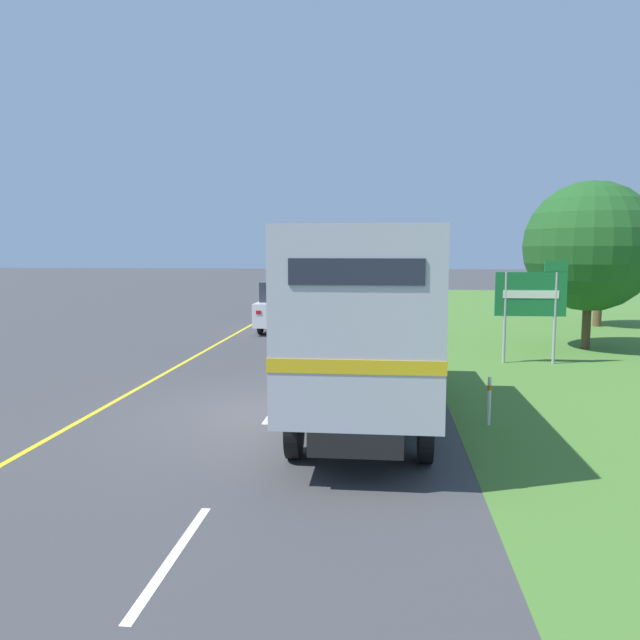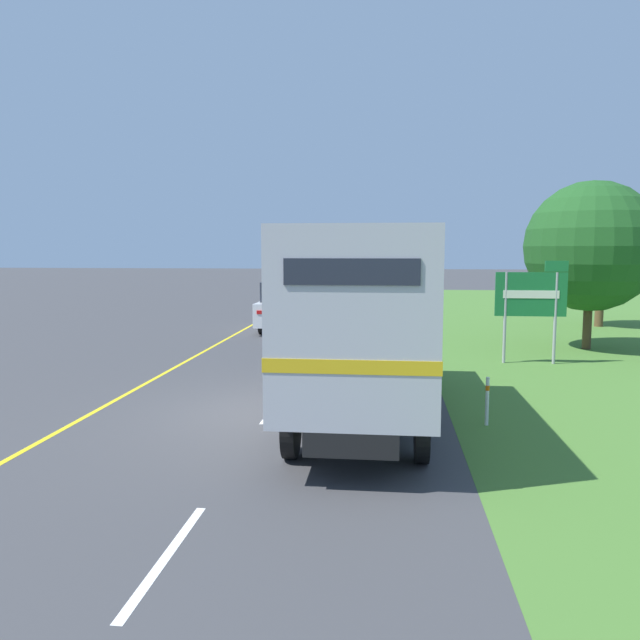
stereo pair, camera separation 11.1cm
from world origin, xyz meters
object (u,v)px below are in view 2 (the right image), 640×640
roadside_tree_mid (603,242)px  lead_car_white (285,306)px  horse_trailer_truck (363,317)px  lead_car_silver_ahead (378,285)px  highway_sign (532,297)px  delineator_post (487,400)px  roadside_tree_near (591,246)px

roadside_tree_mid → lead_car_white: bearing=-168.7°
horse_trailer_truck → lead_car_silver_ahead: bearing=90.3°
lead_car_white → lead_car_silver_ahead: lead_car_white is taller
highway_sign → delineator_post: (-2.32, -6.94, -1.48)m
lead_car_white → roadside_tree_near: (11.15, -3.92, 2.46)m
lead_car_silver_ahead → delineator_post: bearing=-85.3°
horse_trailer_truck → delineator_post: horse_trailer_truck is taller
roadside_tree_near → delineator_post: roadside_tree_near is taller
lead_car_silver_ahead → roadside_tree_near: size_ratio=0.75×
delineator_post → lead_car_white: bearing=114.3°
horse_trailer_truck → lead_car_white: horse_trailer_truck is taller
horse_trailer_truck → highway_sign: horse_trailer_truck is taller
lead_car_silver_ahead → roadside_tree_mid: size_ratio=0.77×
horse_trailer_truck → lead_car_white: 14.25m
lead_car_white → highway_sign: bearing=-38.9°
lead_car_silver_ahead → delineator_post: lead_car_silver_ahead is taller
lead_car_white → roadside_tree_near: roadside_tree_near is taller
horse_trailer_truck → roadside_tree_near: bearing=53.2°
highway_sign → roadside_tree_mid: (5.08, 9.69, 1.74)m
horse_trailer_truck → roadside_tree_mid: bearing=59.1°
lead_car_silver_ahead → roadside_tree_near: bearing=-71.1°
delineator_post → roadside_tree_near: bearing=64.0°
horse_trailer_truck → delineator_post: bearing=-4.9°
lead_car_silver_ahead → roadside_tree_mid: (10.01, -15.18, 2.82)m
roadside_tree_near → delineator_post: (-4.87, -9.97, -3.00)m
lead_car_silver_ahead → delineator_post: 31.92m
lead_car_white → lead_car_silver_ahead: (3.67, 17.92, -0.13)m
lead_car_white → highway_sign: (8.60, -6.95, 0.95)m
roadside_tree_near → lead_car_silver_ahead: bearing=108.9°
delineator_post → lead_car_silver_ahead: bearing=94.7°
roadside_tree_near → roadside_tree_mid: bearing=69.2°
roadside_tree_mid → delineator_post: size_ratio=5.82×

